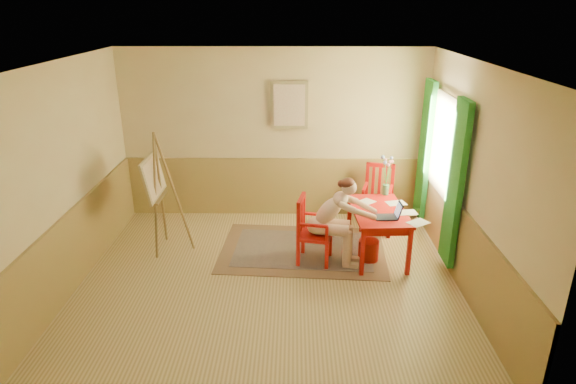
{
  "coord_description": "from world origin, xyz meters",
  "views": [
    {
      "loc": [
        0.33,
        -5.56,
        3.43
      ],
      "look_at": [
        0.25,
        0.55,
        1.05
      ],
      "focal_mm": 30.38,
      "sensor_mm": 36.0,
      "label": 1
    }
  ],
  "objects_px": {
    "table": "(378,216)",
    "figure": "(335,217)",
    "chair_left": "(311,230)",
    "easel": "(156,182)",
    "chair_back": "(378,197)",
    "laptop": "(390,215)"
  },
  "relations": [
    {
      "from": "figure",
      "to": "easel",
      "type": "distance_m",
      "value": 2.58
    },
    {
      "from": "chair_back",
      "to": "figure",
      "type": "relative_size",
      "value": 0.81
    },
    {
      "from": "figure",
      "to": "table",
      "type": "bearing_deg",
      "value": 20.51
    },
    {
      "from": "easel",
      "to": "chair_back",
      "type": "bearing_deg",
      "value": 13.56
    },
    {
      "from": "table",
      "to": "laptop",
      "type": "xyz_separation_m",
      "value": [
        0.1,
        -0.27,
        0.13
      ]
    },
    {
      "from": "chair_left",
      "to": "easel",
      "type": "xyz_separation_m",
      "value": [
        -2.2,
        0.36,
        0.58
      ]
    },
    {
      "from": "chair_left",
      "to": "chair_back",
      "type": "distance_m",
      "value": 1.6
    },
    {
      "from": "table",
      "to": "chair_back",
      "type": "distance_m",
      "value": 0.99
    },
    {
      "from": "chair_back",
      "to": "easel",
      "type": "relative_size",
      "value": 0.58
    },
    {
      "from": "chair_left",
      "to": "figure",
      "type": "height_order",
      "value": "figure"
    },
    {
      "from": "table",
      "to": "figure",
      "type": "bearing_deg",
      "value": -159.49
    },
    {
      "from": "laptop",
      "to": "chair_left",
      "type": "bearing_deg",
      "value": 175.46
    },
    {
      "from": "table",
      "to": "chair_left",
      "type": "distance_m",
      "value": 0.98
    },
    {
      "from": "table",
      "to": "laptop",
      "type": "height_order",
      "value": "laptop"
    },
    {
      "from": "chair_left",
      "to": "figure",
      "type": "relative_size",
      "value": 0.75
    },
    {
      "from": "easel",
      "to": "laptop",
      "type": "bearing_deg",
      "value": -7.84
    },
    {
      "from": "figure",
      "to": "laptop",
      "type": "height_order",
      "value": "figure"
    },
    {
      "from": "chair_left",
      "to": "easel",
      "type": "height_order",
      "value": "easel"
    },
    {
      "from": "chair_left",
      "to": "laptop",
      "type": "relative_size",
      "value": 2.63
    },
    {
      "from": "table",
      "to": "easel",
      "type": "bearing_deg",
      "value": 176.74
    },
    {
      "from": "table",
      "to": "figure",
      "type": "xyz_separation_m",
      "value": [
        -0.63,
        -0.24,
        0.08
      ]
    },
    {
      "from": "chair_left",
      "to": "chair_back",
      "type": "bearing_deg",
      "value": 46.58
    }
  ]
}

